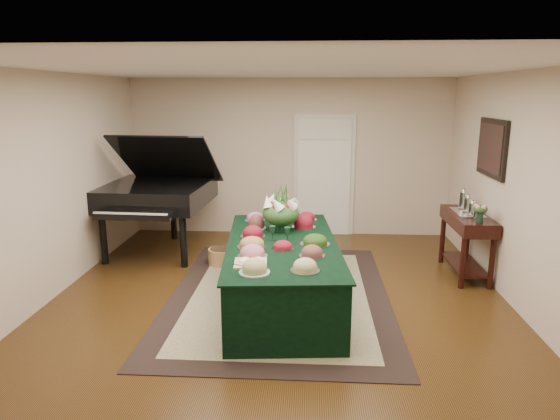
# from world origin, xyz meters

# --- Properties ---
(ground) EXTENTS (6.00, 6.00, 0.00)m
(ground) POSITION_xyz_m (0.00, 0.00, 0.00)
(ground) COLOR black
(ground) RESTS_ON ground
(area_rug) EXTENTS (2.67, 3.74, 0.01)m
(area_rug) POSITION_xyz_m (0.00, 0.13, 0.01)
(area_rug) COLOR black
(area_rug) RESTS_ON ground
(kitchen_doorway) EXTENTS (1.05, 0.07, 2.10)m
(kitchen_doorway) POSITION_xyz_m (0.60, 2.97, 1.02)
(kitchen_doorway) COLOR beige
(kitchen_doorway) RESTS_ON ground
(buffet_table) EXTENTS (1.49, 2.78, 0.76)m
(buffet_table) POSITION_xyz_m (0.05, -0.09, 0.38)
(buffet_table) COLOR black
(buffet_table) RESTS_ON ground
(food_platters) EXTENTS (1.12, 2.37, 0.14)m
(food_platters) POSITION_xyz_m (0.01, -0.06, 0.81)
(food_platters) COLOR silver
(food_platters) RESTS_ON buffet_table
(cutting_board) EXTENTS (0.36, 0.36, 0.10)m
(cutting_board) POSITION_xyz_m (-0.23, -0.85, 0.79)
(cutting_board) COLOR tan
(cutting_board) RESTS_ON buffet_table
(green_goblets) EXTENTS (0.25, 0.12, 0.18)m
(green_goblets) POSITION_xyz_m (0.02, -0.05, 0.85)
(green_goblets) COLOR black
(green_goblets) RESTS_ON buffet_table
(floral_centerpiece) EXTENTS (0.48, 0.48, 0.48)m
(floral_centerpiece) POSITION_xyz_m (0.00, 0.41, 1.04)
(floral_centerpiece) COLOR black
(floral_centerpiece) RESTS_ON buffet_table
(grand_piano) EXTENTS (1.72, 1.92, 1.86)m
(grand_piano) POSITION_xyz_m (-1.99, 1.77, 0.95)
(grand_piano) COLOR black
(grand_piano) RESTS_ON ground
(wicker_basket) EXTENTS (0.38, 0.38, 0.24)m
(wicker_basket) POSITION_xyz_m (-0.92, 1.23, 0.12)
(wicker_basket) COLOR #A47242
(wicker_basket) RESTS_ON ground
(mahogany_sideboard) EXTENTS (0.45, 1.20, 0.86)m
(mahogany_sideboard) POSITION_xyz_m (2.50, 1.02, 0.66)
(mahogany_sideboard) COLOR black
(mahogany_sideboard) RESTS_ON ground
(tea_service) EXTENTS (0.34, 0.74, 0.30)m
(tea_service) POSITION_xyz_m (2.50, 1.05, 0.97)
(tea_service) COLOR silver
(tea_service) RESTS_ON mahogany_sideboard
(pink_bouquet) EXTENTS (0.19, 0.19, 0.25)m
(pink_bouquet) POSITION_xyz_m (2.50, 0.58, 1.02)
(pink_bouquet) COLOR black
(pink_bouquet) RESTS_ON mahogany_sideboard
(wall_painting) EXTENTS (0.05, 0.95, 0.75)m
(wall_painting) POSITION_xyz_m (2.72, 1.02, 1.75)
(wall_painting) COLOR black
(wall_painting) RESTS_ON ground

